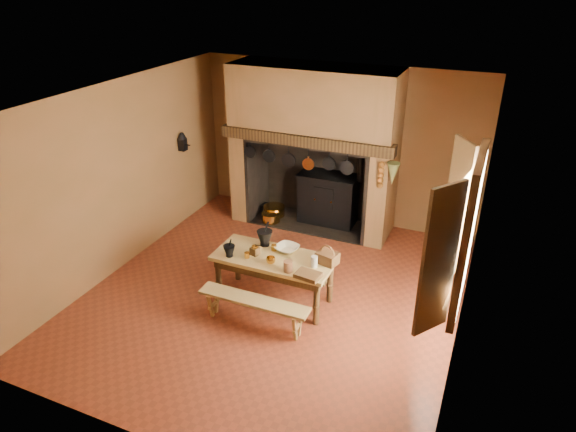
# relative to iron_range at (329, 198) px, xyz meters

# --- Properties ---
(floor) EXTENTS (5.50, 5.50, 0.00)m
(floor) POSITION_rel_iron_range_xyz_m (0.04, -2.45, -0.48)
(floor) COLOR maroon
(floor) RESTS_ON ground
(ceiling) EXTENTS (5.50, 5.50, 0.00)m
(ceiling) POSITION_rel_iron_range_xyz_m (0.04, -2.45, 2.32)
(ceiling) COLOR silver
(ceiling) RESTS_ON back_wall
(back_wall) EXTENTS (5.00, 0.02, 2.80)m
(back_wall) POSITION_rel_iron_range_xyz_m (0.04, 0.30, 0.92)
(back_wall) COLOR brown
(back_wall) RESTS_ON floor
(wall_left) EXTENTS (0.02, 5.50, 2.80)m
(wall_left) POSITION_rel_iron_range_xyz_m (-2.46, -2.45, 0.92)
(wall_left) COLOR brown
(wall_left) RESTS_ON floor
(wall_right) EXTENTS (0.02, 5.50, 2.80)m
(wall_right) POSITION_rel_iron_range_xyz_m (2.54, -2.45, 0.92)
(wall_right) COLOR brown
(wall_right) RESTS_ON floor
(wall_front) EXTENTS (5.00, 0.02, 2.80)m
(wall_front) POSITION_rel_iron_range_xyz_m (0.04, -5.20, 0.92)
(wall_front) COLOR brown
(wall_front) RESTS_ON floor
(chimney_breast) EXTENTS (2.95, 0.96, 2.80)m
(chimney_breast) POSITION_rel_iron_range_xyz_m (-0.26, -0.14, 1.33)
(chimney_breast) COLOR brown
(chimney_breast) RESTS_ON floor
(iron_range) EXTENTS (1.12, 0.55, 1.60)m
(iron_range) POSITION_rel_iron_range_xyz_m (0.00, 0.00, 0.00)
(iron_range) COLOR black
(iron_range) RESTS_ON floor
(hearth_pans) EXTENTS (0.51, 0.62, 0.20)m
(hearth_pans) POSITION_rel_iron_range_xyz_m (-1.01, -0.23, -0.39)
(hearth_pans) COLOR gold
(hearth_pans) RESTS_ON floor
(hanging_pans) EXTENTS (1.92, 0.29, 0.27)m
(hanging_pans) POSITION_rel_iron_range_xyz_m (-0.30, -0.64, 0.88)
(hanging_pans) COLOR black
(hanging_pans) RESTS_ON chimney_breast
(onion_string) EXTENTS (0.12, 0.10, 0.46)m
(onion_string) POSITION_rel_iron_range_xyz_m (1.04, -0.66, 0.85)
(onion_string) COLOR #945B1B
(onion_string) RESTS_ON chimney_breast
(herb_bunch) EXTENTS (0.20, 0.20, 0.35)m
(herb_bunch) POSITION_rel_iron_range_xyz_m (1.22, -0.66, 0.90)
(herb_bunch) COLOR brown
(herb_bunch) RESTS_ON chimney_breast
(window) EXTENTS (0.39, 1.75, 1.76)m
(window) POSITION_rel_iron_range_xyz_m (2.39, -2.85, 1.22)
(window) COLOR white
(window) RESTS_ON wall_right
(wall_coffee_mill) EXTENTS (0.23, 0.16, 0.31)m
(wall_coffee_mill) POSITION_rel_iron_range_xyz_m (-2.38, -0.90, 1.03)
(wall_coffee_mill) COLOR black
(wall_coffee_mill) RESTS_ON wall_left
(work_table) EXTENTS (1.62, 0.72, 0.70)m
(work_table) POSITION_rel_iron_range_xyz_m (0.10, -2.56, 0.11)
(work_table) COLOR tan
(work_table) RESTS_ON floor
(bench_front) EXTENTS (1.49, 0.26, 0.42)m
(bench_front) POSITION_rel_iron_range_xyz_m (0.10, -3.19, -0.17)
(bench_front) COLOR tan
(bench_front) RESTS_ON floor
(bench_back) EXTENTS (1.29, 0.23, 0.36)m
(bench_back) POSITION_rel_iron_range_xyz_m (0.10, -1.93, -0.21)
(bench_back) COLOR tan
(bench_back) RESTS_ON floor
(mortar_large) EXTENTS (0.22, 0.22, 0.38)m
(mortar_large) POSITION_rel_iron_range_xyz_m (-0.14, -2.33, 0.34)
(mortar_large) COLOR black
(mortar_large) RESTS_ON work_table
(mortar_small) EXTENTS (0.16, 0.16, 0.28)m
(mortar_small) POSITION_rel_iron_range_xyz_m (-0.45, -2.79, 0.31)
(mortar_small) COLOR black
(mortar_small) RESTS_ON work_table
(coffee_grinder) EXTENTS (0.16, 0.13, 0.17)m
(coffee_grinder) POSITION_rel_iron_range_xyz_m (-0.15, -2.61, 0.28)
(coffee_grinder) COLOR #3D2913
(coffee_grinder) RESTS_ON work_table
(brass_mug_a) EXTENTS (0.08, 0.08, 0.08)m
(brass_mug_a) POSITION_rel_iron_range_xyz_m (-0.22, -2.73, 0.26)
(brass_mug_a) COLOR gold
(brass_mug_a) RESTS_ON work_table
(brass_mug_b) EXTENTS (0.10, 0.10, 0.09)m
(brass_mug_b) POSITION_rel_iron_range_xyz_m (0.03, -2.41, 0.26)
(brass_mug_b) COLOR gold
(brass_mug_b) RESTS_ON work_table
(mixing_bowl) EXTENTS (0.37, 0.37, 0.08)m
(mixing_bowl) POSITION_rel_iron_range_xyz_m (0.21, -2.35, 0.26)
(mixing_bowl) COLOR beige
(mixing_bowl) RESTS_ON work_table
(stoneware_crock) EXTENTS (0.13, 0.13, 0.15)m
(stoneware_crock) POSITION_rel_iron_range_xyz_m (0.42, -2.82, 0.29)
(stoneware_crock) COLOR brown
(stoneware_crock) RESTS_ON work_table
(glass_jar) EXTENTS (0.10, 0.10, 0.15)m
(glass_jar) POSITION_rel_iron_range_xyz_m (0.69, -2.59, 0.30)
(glass_jar) COLOR beige
(glass_jar) RESTS_ON work_table
(wicker_basket) EXTENTS (0.32, 0.26, 0.26)m
(wicker_basket) POSITION_rel_iron_range_xyz_m (0.81, -2.43, 0.31)
(wicker_basket) COLOR #542F19
(wicker_basket) RESTS_ON work_table
(wooden_tray) EXTENTS (0.34, 0.26, 0.05)m
(wooden_tray) POSITION_rel_iron_range_xyz_m (0.71, -2.84, 0.25)
(wooden_tray) COLOR #3D2913
(wooden_tray) RESTS_ON work_table
(brass_cup) EXTENTS (0.16, 0.16, 0.10)m
(brass_cup) POSITION_rel_iron_range_xyz_m (0.14, -2.73, 0.27)
(brass_cup) COLOR gold
(brass_cup) RESTS_ON work_table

